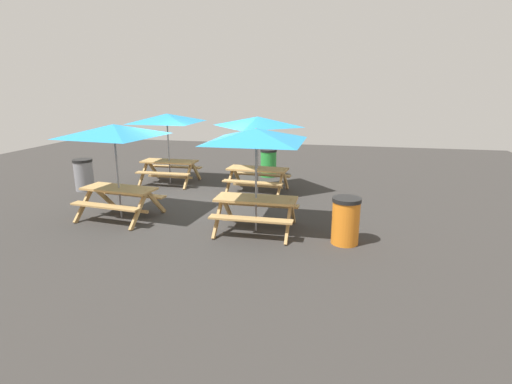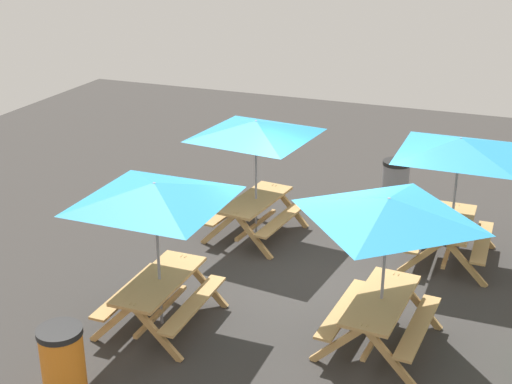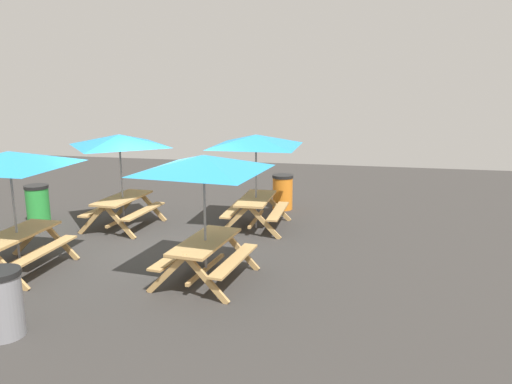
% 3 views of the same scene
% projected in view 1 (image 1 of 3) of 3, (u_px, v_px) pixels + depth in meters
% --- Properties ---
extents(ground_plane, '(24.00, 24.00, 0.00)m').
position_uv_depth(ground_plane, '(197.00, 203.00, 11.11)').
color(ground_plane, '#33302D').
rests_on(ground_plane, ground).
extents(picnic_table_0, '(2.83, 2.83, 2.34)m').
position_uv_depth(picnic_table_0, '(256.00, 143.00, 8.53)').
color(picnic_table_0, tan).
rests_on(picnic_table_0, ground).
extents(picnic_table_1, '(2.83, 2.83, 2.34)m').
position_uv_depth(picnic_table_1, '(167.00, 123.00, 12.87)').
color(picnic_table_1, tan).
rests_on(picnic_table_1, ground).
extents(picnic_table_2, '(2.81, 2.81, 2.34)m').
position_uv_depth(picnic_table_2, '(114.00, 137.00, 9.41)').
color(picnic_table_2, tan).
rests_on(picnic_table_2, ground).
extents(picnic_table_3, '(2.14, 2.14, 2.34)m').
position_uv_depth(picnic_table_3, '(258.00, 127.00, 11.68)').
color(picnic_table_3, tan).
rests_on(picnic_table_3, ground).
extents(trash_bin_gray, '(0.59, 0.59, 0.98)m').
position_uv_depth(trash_bin_gray, '(84.00, 175.00, 12.38)').
color(trash_bin_gray, gray).
rests_on(trash_bin_gray, ground).
extents(trash_bin_green, '(0.59, 0.59, 0.98)m').
position_uv_depth(trash_bin_green, '(268.00, 163.00, 14.26)').
color(trash_bin_green, green).
rests_on(trash_bin_green, ground).
extents(trash_bin_orange, '(0.59, 0.59, 0.98)m').
position_uv_depth(trash_bin_orange, '(346.00, 221.00, 8.19)').
color(trash_bin_orange, orange).
rests_on(trash_bin_orange, ground).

